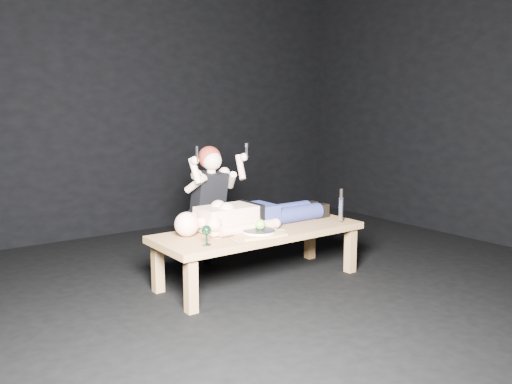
{
  "coord_description": "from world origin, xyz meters",
  "views": [
    {
      "loc": [
        -2.77,
        -3.27,
        1.45
      ],
      "look_at": [
        -0.26,
        0.23,
        0.75
      ],
      "focal_mm": 37.28,
      "sensor_mm": 36.0,
      "label": 1
    }
  ],
  "objects_px": {
    "goblet": "(206,235)",
    "lying_man": "(257,211)",
    "serving_tray": "(259,234)",
    "table": "(260,255)",
    "carving_knife": "(341,206)",
    "kneeling_woman": "(205,205)"
  },
  "relations": [
    {
      "from": "kneeling_woman",
      "to": "serving_tray",
      "type": "height_order",
      "value": "kneeling_woman"
    },
    {
      "from": "carving_knife",
      "to": "serving_tray",
      "type": "bearing_deg",
      "value": 177.51
    },
    {
      "from": "goblet",
      "to": "carving_knife",
      "type": "bearing_deg",
      "value": -0.57
    },
    {
      "from": "table",
      "to": "goblet",
      "type": "distance_m",
      "value": 0.72
    },
    {
      "from": "serving_tray",
      "to": "kneeling_woman",
      "type": "bearing_deg",
      "value": 90.89
    },
    {
      "from": "kneeling_woman",
      "to": "serving_tray",
      "type": "relative_size",
      "value": 3.06
    },
    {
      "from": "goblet",
      "to": "lying_man",
      "type": "bearing_deg",
      "value": 24.64
    },
    {
      "from": "goblet",
      "to": "carving_knife",
      "type": "distance_m",
      "value": 1.34
    },
    {
      "from": "serving_tray",
      "to": "table",
      "type": "bearing_deg",
      "value": 52.69
    },
    {
      "from": "serving_tray",
      "to": "goblet",
      "type": "distance_m",
      "value": 0.49
    },
    {
      "from": "lying_man",
      "to": "kneeling_woman",
      "type": "xyz_separation_m",
      "value": [
        -0.2,
        0.51,
        -0.0
      ]
    },
    {
      "from": "lying_man",
      "to": "serving_tray",
      "type": "distance_m",
      "value": 0.36
    },
    {
      "from": "lying_man",
      "to": "carving_knife",
      "type": "xyz_separation_m",
      "value": [
        0.67,
        -0.32,
        0.03
      ]
    },
    {
      "from": "kneeling_woman",
      "to": "serving_tray",
      "type": "distance_m",
      "value": 0.81
    },
    {
      "from": "lying_man",
      "to": "goblet",
      "type": "distance_m",
      "value": 0.74
    },
    {
      "from": "table",
      "to": "serving_tray",
      "type": "bearing_deg",
      "value": -127.69
    },
    {
      "from": "goblet",
      "to": "carving_knife",
      "type": "relative_size",
      "value": 0.5
    },
    {
      "from": "table",
      "to": "kneeling_woman",
      "type": "relative_size",
      "value": 1.56
    },
    {
      "from": "table",
      "to": "carving_knife",
      "type": "distance_m",
      "value": 0.84
    },
    {
      "from": "carving_knife",
      "to": "lying_man",
      "type": "bearing_deg",
      "value": 154.02
    },
    {
      "from": "kneeling_woman",
      "to": "goblet",
      "type": "height_order",
      "value": "kneeling_woman"
    },
    {
      "from": "goblet",
      "to": "kneeling_woman",
      "type": "bearing_deg",
      "value": 60.24
    }
  ]
}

